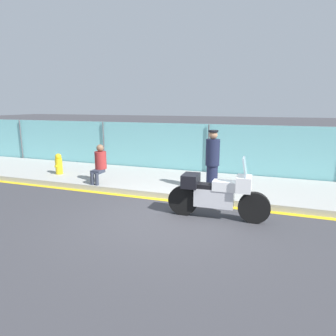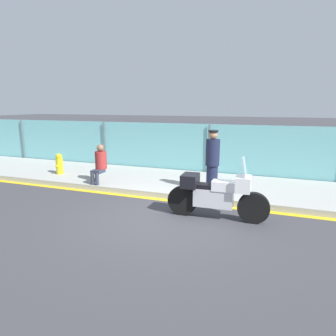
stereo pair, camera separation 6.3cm
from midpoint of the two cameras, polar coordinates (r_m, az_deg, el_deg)
name	(u,v)px [view 1 (the left image)]	position (r m, az deg, el deg)	size (l,w,h in m)	color
ground_plane	(167,218)	(7.04, -0.53, -9.57)	(120.00, 120.00, 0.00)	#38383D
sidewalk	(197,184)	(9.61, 5.42, -3.15)	(32.16, 3.04, 0.17)	#9E9E99
curb_paint_stripe	(182,202)	(8.15, 2.56, -6.49)	(32.16, 0.18, 0.01)	gold
storefront_fence	(209,151)	(10.97, 7.62, 3.32)	(30.55, 0.17, 1.90)	#6BB2B7
motorcycle	(217,194)	(6.93, 9.00, -4.90)	(2.34, 0.54, 1.47)	black
officer_standing	(212,160)	(8.51, 8.26, 1.47)	(0.39, 0.39, 1.73)	#191E38
person_seated_on_curb	(100,162)	(9.60, -13.07, 1.14)	(0.36, 0.62, 1.20)	#2D3342
fire_hydrant	(59,164)	(11.26, -20.24, 0.72)	(0.24, 0.30, 0.73)	gold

